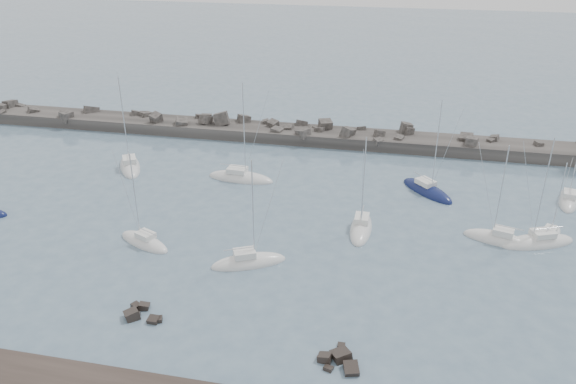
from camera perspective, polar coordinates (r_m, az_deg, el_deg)
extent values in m
plane|color=slate|center=(58.63, -7.16, -7.37)|extent=(400.00, 400.00, 0.00)
cube|color=black|center=(54.13, -15.17, -11.18)|extent=(1.08, 1.00, 0.73)
cube|color=black|center=(53.84, -14.42, -11.22)|extent=(1.21, 1.14, 0.88)
cube|color=black|center=(52.83, -15.18, -12.02)|extent=(0.83, 0.80, 0.54)
cube|color=black|center=(52.94, -15.58, -11.95)|extent=(1.88, 1.75, 1.20)
cube|color=black|center=(52.16, -13.06, -12.61)|extent=(0.98, 0.94, 0.68)
cube|color=black|center=(52.11, -13.50, -12.56)|extent=(0.98, 0.97, 0.70)
cube|color=black|center=(47.48, 5.43, -16.38)|extent=(2.11, 2.06, 1.44)
cube|color=black|center=(46.38, 6.44, -17.45)|extent=(1.45, 1.64, 0.95)
cube|color=black|center=(48.60, 5.43, -15.33)|extent=(0.66, 0.71, 0.43)
cube|color=black|center=(46.47, 4.12, -17.52)|extent=(0.89, 0.87, 0.58)
cube|color=black|center=(47.20, 3.78, -16.63)|extent=(1.30, 1.20, 1.27)
cube|color=#322F2C|center=(93.23, -4.17, 5.82)|extent=(115.00, 6.00, 3.20)
cube|color=#322F2C|center=(110.79, -27.07, 7.17)|extent=(1.41, 1.69, 1.14)
cube|color=#322F2C|center=(88.51, 18.15, 4.85)|extent=(2.16, 2.46, 1.57)
cube|color=#322F2C|center=(114.08, -26.36, 7.93)|extent=(2.29, 2.66, 2.00)
cube|color=#322F2C|center=(88.36, 11.18, 5.23)|extent=(1.71, 1.84, 1.47)
cube|color=#322F2C|center=(87.19, 9.15, 5.08)|extent=(1.88, 1.85, 1.22)
cube|color=#322F2C|center=(91.79, 20.22, 5.03)|extent=(1.84, 1.82, 1.50)
cube|color=#322F2C|center=(91.56, 7.50, 6.35)|extent=(1.62, 1.63, 1.27)
cube|color=#322F2C|center=(93.06, 1.40, 6.93)|extent=(2.31, 2.24, 1.86)
cube|color=#322F2C|center=(104.39, -21.83, 7.31)|extent=(1.73, 2.03, 1.77)
cube|color=#322F2C|center=(88.86, 9.27, 5.85)|extent=(1.91, 1.94, 1.62)
cube|color=#322F2C|center=(90.42, 17.63, 5.11)|extent=(2.34, 2.48, 2.00)
cube|color=#322F2C|center=(90.96, 19.89, 4.81)|extent=(1.40, 1.48, 1.26)
cube|color=#322F2C|center=(91.17, 3.80, 6.75)|extent=(2.67, 2.65, 2.10)
cube|color=#322F2C|center=(94.47, -8.37, 7.25)|extent=(2.26, 2.57, 2.01)
cube|color=#322F2C|center=(91.27, 0.01, 6.44)|extent=(1.86, 1.63, 1.56)
cube|color=#322F2C|center=(113.87, -25.51, 7.85)|extent=(1.69, 1.27, 1.12)
cube|color=#322F2C|center=(93.70, -6.77, 7.39)|extent=(3.04, 2.70, 2.86)
cube|color=#322F2C|center=(97.58, -9.06, 7.52)|extent=(1.45, 1.51, 1.22)
cube|color=#322F2C|center=(113.57, -26.54, 7.60)|extent=(1.45, 1.46, 1.14)
cube|color=#322F2C|center=(96.60, -13.25, 7.27)|extent=(2.20, 2.52, 2.33)
cube|color=#322F2C|center=(101.53, -15.22, 7.56)|extent=(2.33, 2.50, 2.06)
cube|color=#322F2C|center=(92.12, 2.46, 6.53)|extent=(1.18, 1.22, 1.06)
cube|color=#322F2C|center=(90.55, 12.21, 6.08)|extent=(1.77, 1.72, 1.43)
cube|color=#322F2C|center=(109.27, -24.45, 7.47)|extent=(2.65, 2.53, 1.83)
cube|color=#322F2C|center=(91.25, 11.91, 6.34)|extent=(2.26, 2.36, 2.16)
cube|color=#322F2C|center=(103.55, -21.58, 7.14)|extent=(2.38, 2.37, 1.81)
cube|color=#322F2C|center=(91.93, 24.08, 4.35)|extent=(1.58, 1.53, 1.25)
cube|color=#322F2C|center=(105.52, -19.35, 7.80)|extent=(3.08, 3.30, 2.40)
cube|color=#322F2C|center=(100.56, -14.18, 7.49)|extent=(2.42, 2.60, 1.68)
cube|color=#322F2C|center=(94.79, -4.52, 7.26)|extent=(2.83, 3.09, 2.42)
cube|color=#322F2C|center=(90.15, 3.24, 6.24)|extent=(1.73, 1.63, 1.33)
cube|color=#322F2C|center=(112.25, -27.15, 7.55)|extent=(1.89, 1.78, 1.83)
cube|color=#322F2C|center=(100.66, -14.28, 7.44)|extent=(2.59, 2.57, 1.79)
cube|color=#322F2C|center=(90.17, -1.14, 6.15)|extent=(2.12, 2.21, 1.56)
cube|color=#322F2C|center=(92.16, -1.53, 6.95)|extent=(2.05, 2.15, 1.49)
cube|color=#322F2C|center=(93.69, -2.22, 7.05)|extent=(1.52, 1.50, 1.24)
cube|color=#322F2C|center=(88.32, 6.07, 5.93)|extent=(2.69, 2.70, 2.58)
cube|color=#322F2C|center=(94.85, -10.76, 6.82)|extent=(2.90, 2.88, 2.29)
cube|color=#322F2C|center=(92.01, 2.84, 6.54)|extent=(1.29, 1.38, 0.91)
cube|color=#322F2C|center=(96.38, -8.27, 7.36)|extent=(2.26, 2.56, 2.05)
cube|color=#322F2C|center=(88.56, 1.54, 5.92)|extent=(2.80, 2.69, 1.82)
ellipsoid|color=silver|center=(83.89, -15.73, 2.45)|extent=(6.84, 9.02, 2.30)
cube|color=silver|center=(82.98, -15.82, 3.19)|extent=(2.79, 3.04, 0.75)
cylinder|color=silver|center=(82.19, -16.34, 7.09)|extent=(0.13, 0.13, 11.95)
cylinder|color=silver|center=(82.15, -15.85, 3.49)|extent=(1.88, 3.11, 0.11)
ellipsoid|color=silver|center=(77.28, -4.82, 1.34)|extent=(9.44, 3.50, 2.23)
cube|color=silver|center=(76.91, -5.18, 2.25)|extent=(2.72, 2.04, 0.67)
cylinder|color=silver|center=(74.36, -4.49, 6.34)|extent=(0.12, 0.12, 12.50)
cylinder|color=silver|center=(76.89, -5.65, 2.73)|extent=(3.70, 0.35, 0.10)
ellipsoid|color=silver|center=(63.81, -14.38, -5.04)|extent=(7.37, 4.94, 1.91)
cube|color=silver|center=(63.01, -14.28, -4.26)|extent=(2.40, 2.12, 0.64)
cylinder|color=silver|center=(61.63, -15.28, -0.38)|extent=(0.11, 0.11, 9.58)
cylinder|color=silver|center=(62.38, -14.04, -3.92)|extent=(2.62, 1.26, 0.09)
ellipsoid|color=silver|center=(64.98, 7.42, -3.79)|extent=(2.45, 7.84, 2.08)
cube|color=silver|center=(64.74, 7.51, -2.68)|extent=(1.58, 2.20, 0.69)
cylinder|color=silver|center=(61.63, 7.68, 0.93)|extent=(0.12, 0.12, 10.58)
cylinder|color=silver|center=(64.93, 7.59, -1.96)|extent=(0.11, 3.13, 0.10)
ellipsoid|color=silver|center=(58.51, -4.02, -7.24)|extent=(8.11, 5.59, 2.11)
cube|color=silver|center=(57.79, -4.44, -6.25)|extent=(2.66, 2.38, 0.70)
cylinder|color=silver|center=(55.49, -3.58, -1.79)|extent=(0.12, 0.12, 10.58)
cylinder|color=silver|center=(57.38, -5.01, -5.76)|extent=(2.87, 1.45, 0.10)
ellipsoid|color=#101845|center=(75.51, 13.94, 0.02)|extent=(7.81, 8.12, 2.10)
cube|color=silver|center=(75.28, 13.82, 0.98)|extent=(2.91, 2.94, 0.65)
cylinder|color=silver|center=(72.50, 14.87, 4.60)|extent=(0.11, 0.11, 11.61)
cylinder|color=silver|center=(75.42, 13.55, 1.56)|extent=(2.41, 2.58, 0.09)
ellipsoid|color=silver|center=(66.44, 20.55, -4.66)|extent=(7.95, 4.35, 2.11)
cube|color=silver|center=(65.82, 21.04, -3.78)|extent=(2.47, 2.06, 0.72)
cylinder|color=silver|center=(63.83, 20.84, 0.14)|extent=(0.12, 0.12, 10.25)
cylinder|color=silver|center=(65.48, 21.59, -3.36)|extent=(2.95, 0.94, 0.10)
ellipsoid|color=silver|center=(79.21, 26.55, -0.82)|extent=(3.84, 7.68, 1.98)
cube|color=silver|center=(78.41, 26.72, -0.17)|extent=(1.90, 2.34, 0.66)
cylinder|color=silver|center=(77.70, 26.80, 0.09)|extent=(0.74, 2.89, 0.09)
ellipsoid|color=silver|center=(67.56, 23.99, -4.78)|extent=(8.88, 5.64, 2.09)
cube|color=silver|center=(67.23, 24.48, -3.85)|extent=(2.85, 2.48, 0.65)
cylinder|color=silver|center=(64.33, 24.53, 0.26)|extent=(0.11, 0.11, 11.50)
cylinder|color=silver|center=(67.29, 24.99, -3.34)|extent=(3.19, 1.36, 0.09)
ellipsoid|color=silver|center=(69.35, 24.98, -4.19)|extent=(4.38, 6.20, 1.76)
cube|color=silver|center=(68.61, 25.08, -3.52)|extent=(1.84, 2.05, 0.63)
cylinder|color=silver|center=(67.72, 25.84, -0.49)|extent=(0.11, 0.11, 8.11)
cylinder|color=silver|center=(67.98, 25.07, -3.23)|extent=(1.17, 2.18, 0.09)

